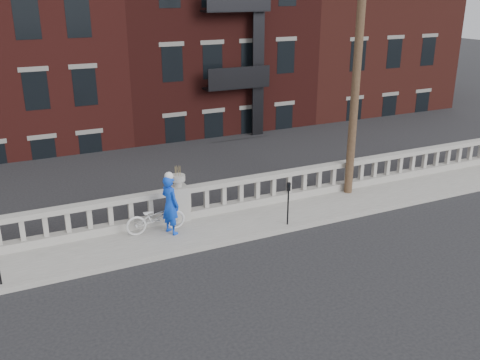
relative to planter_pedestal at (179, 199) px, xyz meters
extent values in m
plane|color=black|center=(0.00, -3.95, -0.83)|extent=(120.00, 120.00, 0.00)
cube|color=gray|center=(0.00, -0.95, -0.76)|extent=(32.00, 2.20, 0.15)
cube|color=gray|center=(0.00, 0.00, -0.56)|extent=(28.00, 0.34, 0.25)
cube|color=gray|center=(0.00, 0.00, 0.27)|extent=(28.00, 0.34, 0.16)
cube|color=gray|center=(0.00, 0.00, -0.13)|extent=(0.55, 0.55, 1.10)
cylinder|color=gray|center=(0.00, 0.00, 0.52)|extent=(0.24, 0.24, 0.20)
cylinder|color=gray|center=(0.00, 0.00, 0.70)|extent=(0.44, 0.44, 0.18)
cube|color=#605E59|center=(0.00, 0.35, -3.26)|extent=(36.00, 0.50, 5.15)
cube|color=black|center=(0.00, 22.00, -6.08)|extent=(80.00, 44.00, 0.50)
cube|color=#595651|center=(-2.00, 4.50, -3.83)|extent=(16.00, 7.00, 4.00)
cube|color=#595651|center=(22.00, 29.00, 3.17)|extent=(14.00, 14.00, 18.00)
cube|color=#461614|center=(-4.00, 16.00, 1.17)|extent=(10.00, 14.00, 14.00)
cube|color=#38110F|center=(6.00, 16.00, 1.92)|extent=(10.00, 14.00, 15.50)
cube|color=#4B1C16|center=(16.00, 16.00, 0.17)|extent=(10.00, 14.00, 12.00)
cylinder|color=#422D1E|center=(6.20, -0.35, 4.32)|extent=(0.28, 0.28, 10.00)
cylinder|color=black|center=(2.86, -1.80, -0.13)|extent=(0.05, 0.05, 1.10)
cube|color=black|center=(2.86, -1.80, 0.55)|extent=(0.10, 0.08, 0.26)
cube|color=black|center=(2.86, -1.85, 0.59)|extent=(0.06, 0.01, 0.08)
imported|color=silver|center=(-0.94, -0.57, -0.21)|extent=(1.80, 0.69, 0.94)
imported|color=blue|center=(-0.55, -0.81, 0.22)|extent=(0.64, 0.76, 1.79)
camera|label=1|loc=(-4.96, -14.66, 6.17)|focal=40.00mm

